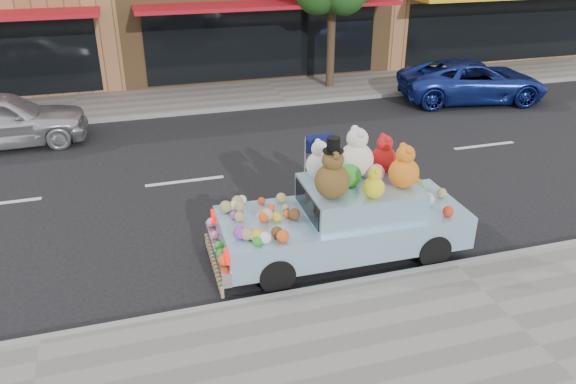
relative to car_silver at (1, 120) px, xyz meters
name	(u,v)px	position (x,y,z in m)	size (l,w,h in m)	color
ground	(346,162)	(8.29, -3.69, -0.73)	(120.00, 120.00, 0.00)	black
near_sidewalk	(509,319)	(8.29, -10.19, -0.67)	(60.00, 3.00, 0.12)	gray
far_sidewalk	(276,92)	(8.29, 2.81, -0.67)	(60.00, 3.00, 0.12)	gray
near_kerb	(455,266)	(8.29, -8.69, -0.67)	(60.00, 0.12, 0.13)	gray
far_kerb	(288,104)	(8.29, 1.31, -0.67)	(60.00, 0.12, 0.13)	gray
car_silver	(1,120)	(0.00, 0.00, 0.00)	(1.73, 4.30, 1.47)	silver
car_blue	(473,81)	(14.31, 0.10, -0.06)	(2.22, 4.82, 1.34)	navy
art_car	(344,213)	(6.63, -7.64, 0.10)	(4.52, 1.84, 2.39)	black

